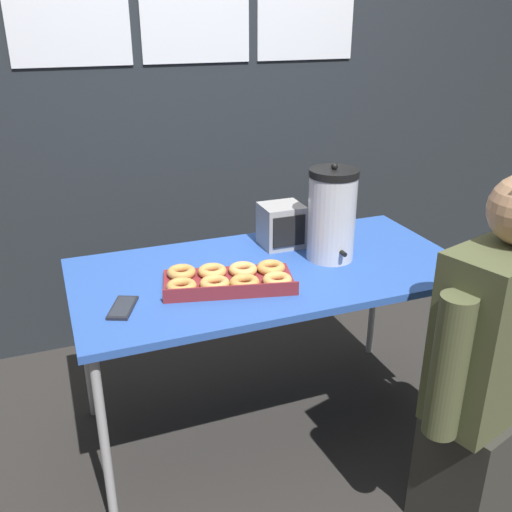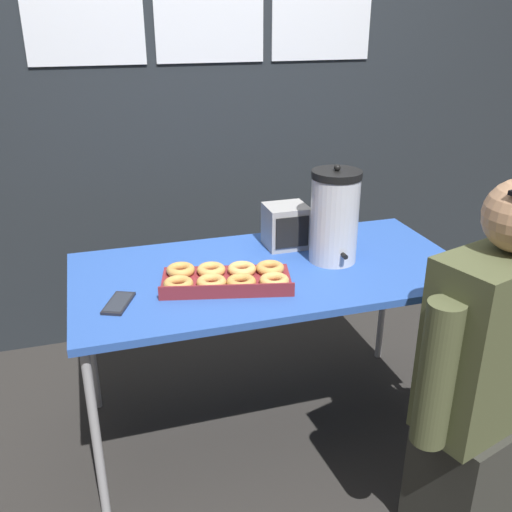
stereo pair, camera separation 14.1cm
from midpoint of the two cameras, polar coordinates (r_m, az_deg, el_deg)
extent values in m
plane|color=#2D2B28|center=(2.63, 2.89, -16.31)|extent=(12.00, 12.00, 0.00)
cube|color=#23282D|center=(3.01, -3.33, 18.09)|extent=(6.00, 0.10, 2.81)
cube|color=#2D56B2|center=(2.24, 3.26, -1.59)|extent=(1.52, 0.77, 0.03)
cylinder|color=#ADADB2|center=(2.04, -13.66, -17.56)|extent=(0.03, 0.03, 0.72)
cylinder|color=#ADADB2|center=(2.49, 21.81, -10.46)|extent=(0.03, 0.03, 0.72)
cylinder|color=#ADADB2|center=(2.60, -14.78, -8.01)|extent=(0.03, 0.03, 0.72)
cylinder|color=#ADADB2|center=(2.96, 13.99, -3.83)|extent=(0.03, 0.03, 0.72)
cube|color=maroon|center=(2.10, -1.06, -2.57)|extent=(0.52, 0.35, 0.02)
cube|color=maroon|center=(1.98, -0.89, -3.40)|extent=(0.47, 0.12, 0.04)
torus|color=tan|center=(2.04, -5.81, -2.82)|extent=(0.15, 0.15, 0.03)
torus|color=tan|center=(2.04, -2.51, -2.65)|extent=(0.13, 0.13, 0.03)
torus|color=#CE964A|center=(2.04, 0.49, -2.63)|extent=(0.12, 0.12, 0.03)
torus|color=#DFA75B|center=(2.06, 3.81, -2.49)|extent=(0.12, 0.12, 0.03)
torus|color=tan|center=(2.15, -5.69, -1.42)|extent=(0.13, 0.13, 0.03)
torus|color=tan|center=(2.14, -2.62, -1.41)|extent=(0.14, 0.14, 0.03)
torus|color=#E7AF63|center=(2.15, 0.46, -1.33)|extent=(0.15, 0.15, 0.03)
torus|color=tan|center=(2.16, 3.30, -1.22)|extent=(0.11, 0.11, 0.03)
cylinder|color=silver|center=(2.27, 9.61, 3.54)|extent=(0.19, 0.19, 0.34)
cylinder|color=black|center=(2.22, 9.92, 8.04)|extent=(0.19, 0.19, 0.03)
sphere|color=black|center=(2.21, 9.97, 8.67)|extent=(0.03, 0.03, 0.03)
cylinder|color=black|center=(2.23, 10.53, 0.07)|extent=(0.02, 0.05, 0.02)
cube|color=black|center=(2.00, -11.61, -4.68)|extent=(0.13, 0.17, 0.01)
cube|color=#2D333D|center=(1.99, -11.63, -4.54)|extent=(0.11, 0.15, 0.00)
cube|color=#9E9E9E|center=(2.42, 4.67, 3.00)|extent=(0.17, 0.16, 0.18)
cube|color=black|center=(2.35, 5.38, 2.34)|extent=(0.14, 0.01, 0.13)
cube|color=#33332D|center=(2.22, 22.58, -19.25)|extent=(0.44, 0.36, 0.47)
cube|color=#4C5133|center=(1.93, 24.96, -7.50)|extent=(0.52, 0.35, 0.58)
cylinder|color=#4C5133|center=(1.74, 19.91, -11.18)|extent=(0.11, 0.11, 0.46)
camera|label=1|loc=(0.07, -88.15, 0.79)|focal=40.00mm
camera|label=2|loc=(0.07, 91.85, -0.79)|focal=40.00mm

